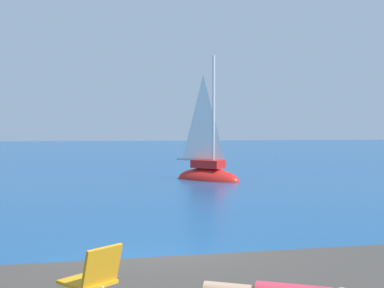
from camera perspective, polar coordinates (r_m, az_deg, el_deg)
ground_plane at (r=10.11m, az=-4.18°, el=-13.77°), size 160.00×160.00×0.00m
boulder_seaward at (r=9.19m, az=3.74°, el=-15.43°), size 1.03×0.98×0.57m
sailboat_near at (r=25.67m, az=1.75°, el=-3.23°), size 3.47×3.31×6.82m
beach_chair at (r=6.01m, az=-10.88°, el=-14.21°), size 0.75×0.76×0.80m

